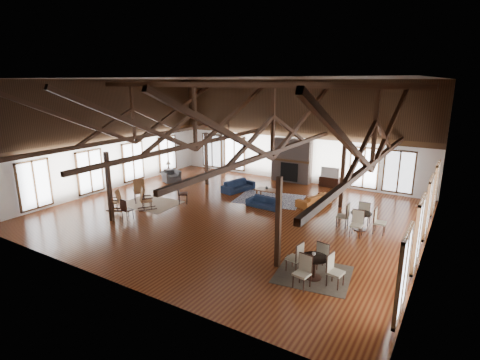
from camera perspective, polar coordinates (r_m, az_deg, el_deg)
The scene contains 31 objects.
floor at distance 17.33m, azimuth -1.23°, elevation -5.11°, with size 16.00×16.00×0.00m, color brown.
ceiling at distance 16.29m, azimuth -1.35°, elevation 15.15°, with size 16.00×14.00×0.02m, color black.
wall_back at distance 22.69m, azimuth 8.36°, elevation 7.32°, with size 16.00×0.02×6.00m, color white.
wall_front at distance 11.43m, azimuth -20.54°, elevation -0.88°, with size 16.00×0.02×6.00m, color white.
wall_left at distance 21.87m, azimuth -19.35°, elevation 6.36°, with size 0.02×14.00×6.00m, color white.
wall_right at distance 14.04m, azimuth 27.41°, elevation 1.18°, with size 0.02×14.00×6.00m, color white.
roof_truss at distance 16.39m, azimuth -1.31°, elevation 8.25°, with size 15.60×14.07×3.14m.
post_grid at distance 16.87m, azimuth -1.26°, elevation -0.23°, with size 8.16×7.16×3.05m.
fireplace at distance 22.67m, azimuth 7.87°, elevation 2.94°, with size 2.50×0.69×2.60m.
ceiling_fan at distance 15.33m, azimuth -1.74°, elevation 6.67°, with size 1.60×1.60×0.75m.
sofa_navy_front at distance 18.10m, azimuth 3.66°, elevation -3.41°, with size 1.71×0.67×0.50m, color #17243F.
sofa_navy_left at distance 20.76m, azimuth -0.26°, elevation -0.87°, with size 0.78×1.99×0.58m, color #131D35.
sofa_orange at distance 18.75m, azimuth 11.22°, elevation -2.92°, with size 0.76×1.94×0.57m, color #A3541F.
coffee_table at distance 19.33m, azimuth 4.34°, elevation -1.62°, with size 1.34×0.70×0.50m.
vase at distance 19.37m, azimuth 4.10°, elevation -1.14°, with size 0.16×0.16×0.17m, color #B2B2B2.
armchair at distance 23.04m, azimuth -10.44°, elevation 0.56°, with size 0.87×1.00×0.65m, color #353538.
side_table_lamp at distance 23.83m, azimuth -10.82°, elevation 1.29°, with size 0.45×0.45×1.16m.
rocking_chair_a at distance 19.52m, azimuth -15.12°, elevation -1.58°, with size 1.04×0.97×1.20m.
rocking_chair_b at distance 18.27m, azimuth -14.35°, elevation -2.83°, with size 0.85×0.94×1.08m.
rocking_chair_c at distance 18.59m, azimuth -18.28°, elevation -2.98°, with size 0.86×0.70×0.98m.
side_chair_a at distance 18.77m, azimuth -9.03°, elevation -1.66°, with size 0.65×0.65×1.10m.
side_chair_b at distance 17.13m, azimuth -17.06°, elevation -4.07°, with size 0.44×0.44×0.95m.
cafe_table_near at distance 11.97m, azimuth 11.25°, elevation -12.38°, with size 1.93×1.93×0.99m.
cafe_table_far at distance 16.07m, azimuth 17.94°, elevation -5.55°, with size 1.96×1.96×1.03m.
cup_near at distance 11.95m, azimuth 11.18°, elevation -11.00°, with size 0.11×0.11×0.09m, color #B2B2B2.
cup_far at distance 16.03m, azimuth 17.74°, elevation -4.55°, with size 0.11×0.11×0.09m, color #B2B2B2.
tv_console at distance 22.17m, azimuth 13.46°, elevation -0.27°, with size 1.14×0.43×0.57m, color black.
television at distance 22.02m, azimuth 13.63°, elevation 1.18°, with size 1.03×0.14×0.59m, color #B2B2B2.
rug_tan at distance 19.20m, azimuth -13.43°, elevation -3.49°, with size 2.68×2.10×0.01m, color tan.
rug_navy at distance 19.45m, azimuth 4.55°, elevation -2.88°, with size 3.30×2.47×0.01m, color #17163F.
rug_dark at distance 12.39m, azimuth 11.07°, elevation -13.93°, with size 2.26×2.06×0.01m, color black.
Camera 1 is at (8.78, -13.71, 5.91)m, focal length 28.00 mm.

